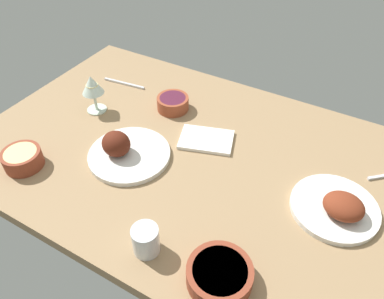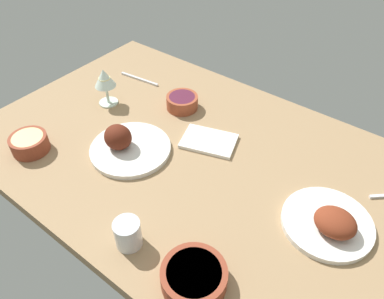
# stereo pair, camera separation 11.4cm
# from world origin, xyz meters

# --- Properties ---
(dining_table) EXTENTS (1.40, 0.90, 0.04)m
(dining_table) POSITION_xyz_m (0.00, 0.00, 0.02)
(dining_table) COLOR #937551
(dining_table) RESTS_ON ground
(plate_far_side) EXTENTS (0.24, 0.24, 0.07)m
(plate_far_side) POSITION_xyz_m (0.45, -0.01, 0.06)
(plate_far_side) COLOR silver
(plate_far_side) RESTS_ON dining_table
(plate_center_main) EXTENTS (0.26, 0.26, 0.09)m
(plate_center_main) POSITION_xyz_m (-0.18, -0.11, 0.06)
(plate_center_main) COLOR silver
(plate_center_main) RESTS_ON dining_table
(bowl_cream) EXTENTS (0.15, 0.15, 0.05)m
(bowl_cream) POSITION_xyz_m (0.26, -0.34, 0.07)
(bowl_cream) COLOR brown
(bowl_cream) RESTS_ON dining_table
(bowl_onions) EXTENTS (0.11, 0.11, 0.05)m
(bowl_onions) POSITION_xyz_m (-0.18, 0.18, 0.07)
(bowl_onions) COLOR brown
(bowl_onions) RESTS_ON dining_table
(bowl_potatoes) EXTENTS (0.12, 0.12, 0.05)m
(bowl_potatoes) POSITION_xyz_m (-0.42, -0.29, 0.07)
(bowl_potatoes) COLOR brown
(bowl_potatoes) RESTS_ON dining_table
(wine_glass) EXTENTS (0.08, 0.08, 0.14)m
(wine_glass) POSITION_xyz_m (-0.41, 0.03, 0.14)
(wine_glass) COLOR silver
(wine_glass) RESTS_ON dining_table
(water_tumbler) EXTENTS (0.07, 0.07, 0.08)m
(water_tumbler) POSITION_xyz_m (0.07, -0.35, 0.08)
(water_tumbler) COLOR silver
(water_tumbler) RESTS_ON dining_table
(folded_napkin) EXTENTS (0.20, 0.17, 0.01)m
(folded_napkin) POSITION_xyz_m (0.01, 0.08, 0.05)
(folded_napkin) COLOR white
(folded_napkin) RESTS_ON dining_table
(fork_loose) EXTENTS (0.18, 0.03, 0.01)m
(fork_loose) POSITION_xyz_m (-0.43, 0.22, 0.04)
(fork_loose) COLOR silver
(fork_loose) RESTS_ON dining_table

